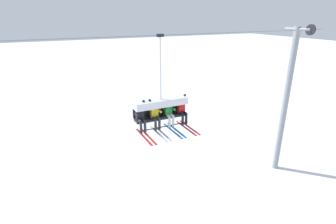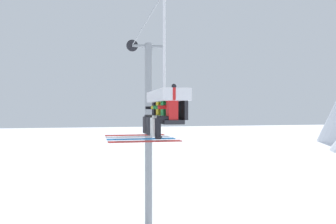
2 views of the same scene
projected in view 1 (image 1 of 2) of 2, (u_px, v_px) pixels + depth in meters
name	position (u px, v px, depth m)	size (l,w,h in m)	color
ground_plane	(132.00, 214.00, 13.35)	(200.00, 200.00, 0.00)	white
lift_tower_far	(286.00, 100.00, 15.80)	(0.36, 1.88, 9.09)	gray
lift_cable	(175.00, 35.00, 10.39)	(18.03, 0.05, 0.05)	gray
chairlift_chair	(160.00, 105.00, 11.18)	(2.36, 0.74, 3.81)	#232328
skier_black	(141.00, 117.00, 10.71)	(0.48, 1.70, 1.34)	black
skier_yellow	(155.00, 114.00, 10.98)	(0.48, 1.70, 1.34)	yellow
skier_green	(169.00, 112.00, 11.25)	(0.46, 1.70, 1.23)	#23843D
skier_red	(182.00, 109.00, 11.51)	(0.48, 1.70, 1.34)	red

